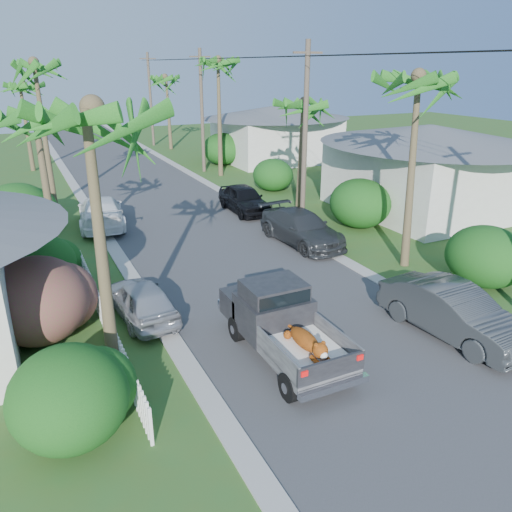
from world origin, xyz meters
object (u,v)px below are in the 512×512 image
pickup_truck (278,319)px  palm_l_d (20,85)px  palm_r_d (166,77)px  parked_car_rf (244,199)px  parked_car_ln (141,300)px  utility_pole_d (151,99)px  palm_l_c (34,64)px  palm_r_c (218,61)px  house_right_far (276,135)px  utility_pole_b (305,134)px  parked_car_lf (101,212)px  parked_car_rm (302,228)px  parked_car_rn (453,312)px  palm_l_a (84,110)px  utility_pole_c (202,111)px  palm_r_a (422,78)px  palm_l_b (35,114)px  palm_r_b (303,103)px  house_right_near (426,172)px

pickup_truck → palm_l_d: size_ratio=0.66×
pickup_truck → palm_r_d: palm_r_d is taller
parked_car_rf → parked_car_ln: 13.09m
parked_car_ln → utility_pole_d: size_ratio=0.43×
palm_l_c → palm_r_c: bearing=18.2°
palm_r_c → house_right_far: bearing=30.5°
utility_pole_d → pickup_truck: bearing=-100.1°
palm_r_d → utility_pole_b: (-0.90, -27.00, -2.14)m
parked_car_lf → parked_car_rm: bearing=147.1°
parked_car_rf → parked_car_rn: bearing=-88.3°
palm_l_a → pickup_truck: bearing=-8.8°
parked_car_lf → utility_pole_c: size_ratio=0.60×
palm_r_a → utility_pole_c: size_ratio=0.97×
parked_car_rm → palm_l_d: (-10.31, 23.93, 5.70)m
palm_l_a → palm_r_d: bearing=71.1°
parked_car_lf → palm_l_d: (-2.34, 17.21, 5.66)m
parked_car_rf → utility_pole_c: 12.69m
palm_l_a → palm_r_d: (12.70, 37.00, -0.20)m
parked_car_lf → utility_pole_b: 11.14m
parked_car_rm → palm_l_b: bearing=165.9°
palm_l_d → palm_r_b: 23.08m
parked_car_lf → palm_r_d: bearing=-107.4°
palm_r_b → parked_car_ln: bearing=-141.5°
palm_l_a → palm_l_b: palm_l_a is taller
palm_l_b → palm_l_d: size_ratio=0.96×
house_right_far → parked_car_lf: bearing=-142.4°
house_right_far → utility_pole_c: bearing=-164.9°
palm_l_b → utility_pole_c: bearing=52.2°
parked_car_rm → palm_r_b: size_ratio=0.71×
palm_r_c → palm_r_d: bearing=88.8°
parked_car_rn → palm_r_d: palm_r_d is taller
palm_r_a → palm_r_b: palm_r_a is taller
parked_car_rm → utility_pole_c: 18.43m
parked_car_ln → parked_car_lf: bearing=-98.3°
palm_l_b → palm_r_c: (13.00, 14.00, 1.96)m
house_right_near → utility_pole_d: utility_pole_d is taller
parked_car_rn → parked_car_rm: bearing=83.1°
palm_r_d → parked_car_lf: bearing=-114.7°
palm_l_a → parked_car_ln: bearing=63.8°
parked_car_lf → parked_car_ln: bearing=94.2°
parked_car_rf → palm_r_a: 12.38m
palm_l_a → palm_r_b: size_ratio=1.14×
parked_car_rf → parked_car_lf: size_ratio=0.83×
parked_car_rn → palm_r_d: 39.86m
palm_l_a → palm_r_a: palm_r_a is taller
palm_r_d → palm_l_b: bearing=-115.4°
palm_r_c → parked_car_lf: bearing=-138.3°
parked_car_rn → utility_pole_b: size_ratio=0.54×
pickup_truck → palm_r_a: bearing=25.1°
parked_car_rm → palm_r_b: 7.69m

